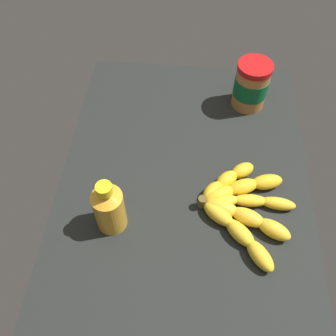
# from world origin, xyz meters

# --- Properties ---
(ground_plane) EXTENTS (0.90, 0.60, 0.04)m
(ground_plane) POSITION_xyz_m (0.00, 0.00, -0.02)
(ground_plane) COLOR black
(banana_bunch) EXTENTS (0.29, 0.22, 0.04)m
(banana_bunch) POSITION_xyz_m (-0.04, -0.13, 0.02)
(banana_bunch) COLOR yellow
(banana_bunch) RESTS_ON ground_plane
(peanut_butter_jar) EXTENTS (0.09, 0.09, 0.14)m
(peanut_butter_jar) POSITION_xyz_m (0.30, -0.16, 0.07)
(peanut_butter_jar) COLOR #B27238
(peanut_butter_jar) RESTS_ON ground_plane
(honey_bottle) EXTENTS (0.07, 0.07, 0.15)m
(honey_bottle) POSITION_xyz_m (-0.10, 0.15, 0.07)
(honey_bottle) COLOR gold
(honey_bottle) RESTS_ON ground_plane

